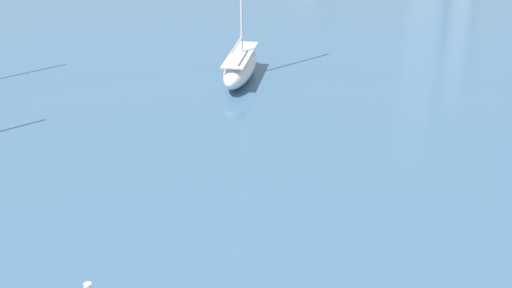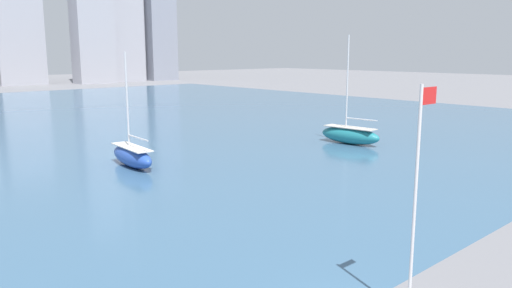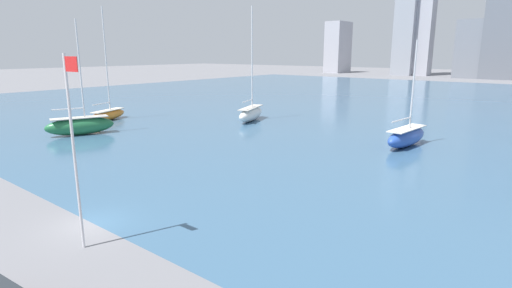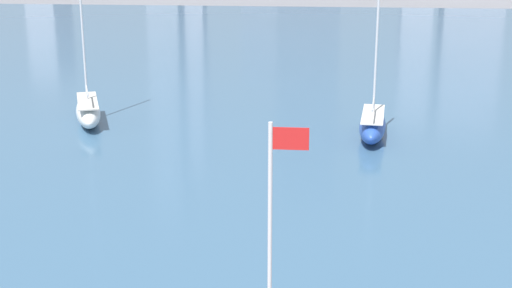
% 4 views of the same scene
% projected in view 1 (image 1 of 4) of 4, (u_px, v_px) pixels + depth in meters
% --- Properties ---
extents(sailboat_white, '(4.79, 8.54, 16.38)m').
position_uv_depth(sailboat_white, '(240.00, 65.00, 52.95)').
color(sailboat_white, white).
rests_on(sailboat_white, harbor_water).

